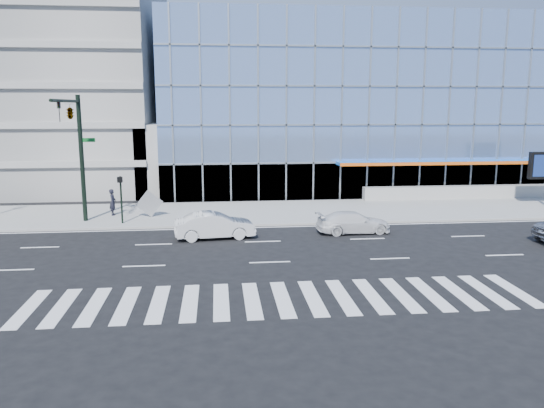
{
  "coord_description": "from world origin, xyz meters",
  "views": [
    {
      "loc": [
        -2.46,
        -28.62,
        7.46
      ],
      "look_at": [
        0.84,
        3.0,
        1.57
      ],
      "focal_mm": 35.0,
      "sensor_mm": 36.0,
      "label": 1
    }
  ],
  "objects_px": {
    "pedestrian": "(113,202)",
    "tilted_panel": "(149,204)",
    "traffic_signal": "(74,128)",
    "ped_signal_post": "(121,192)",
    "white_sedan": "(215,226)",
    "white_suv": "(353,222)"
  },
  "relations": [
    {
      "from": "pedestrian",
      "to": "tilted_panel",
      "type": "relative_size",
      "value": 1.38
    },
    {
      "from": "traffic_signal",
      "to": "ped_signal_post",
      "type": "distance_m",
      "value": 4.75
    },
    {
      "from": "white_sedan",
      "to": "pedestrian",
      "type": "bearing_deg",
      "value": 39.55
    },
    {
      "from": "traffic_signal",
      "to": "white_suv",
      "type": "bearing_deg",
      "value": -10.39
    },
    {
      "from": "ped_signal_post",
      "to": "white_sedan",
      "type": "relative_size",
      "value": 0.66
    },
    {
      "from": "tilted_panel",
      "to": "white_suv",
      "type": "bearing_deg",
      "value": -32.62
    },
    {
      "from": "white_suv",
      "to": "tilted_panel",
      "type": "bearing_deg",
      "value": 64.3
    },
    {
      "from": "white_suv",
      "to": "pedestrian",
      "type": "xyz_separation_m",
      "value": [
        -15.11,
        6.09,
        0.41
      ]
    },
    {
      "from": "white_sedan",
      "to": "white_suv",
      "type": "bearing_deg",
      "value": -93.32
    },
    {
      "from": "tilted_panel",
      "to": "white_sedan",
      "type": "bearing_deg",
      "value": -62.82
    },
    {
      "from": "traffic_signal",
      "to": "white_sedan",
      "type": "height_order",
      "value": "traffic_signal"
    },
    {
      "from": "white_sedan",
      "to": "traffic_signal",
      "type": "bearing_deg",
      "value": 60.29
    },
    {
      "from": "pedestrian",
      "to": "tilted_panel",
      "type": "height_order",
      "value": "tilted_panel"
    },
    {
      "from": "traffic_signal",
      "to": "pedestrian",
      "type": "height_order",
      "value": "traffic_signal"
    },
    {
      "from": "white_suv",
      "to": "white_sedan",
      "type": "xyz_separation_m",
      "value": [
        -8.22,
        -0.49,
        0.11
      ]
    },
    {
      "from": "ped_signal_post",
      "to": "tilted_panel",
      "type": "height_order",
      "value": "ped_signal_post"
    },
    {
      "from": "traffic_signal",
      "to": "ped_signal_post",
      "type": "height_order",
      "value": "traffic_signal"
    },
    {
      "from": "ped_signal_post",
      "to": "pedestrian",
      "type": "xyz_separation_m",
      "value": [
        -1.05,
        2.67,
        -1.1
      ]
    },
    {
      "from": "traffic_signal",
      "to": "pedestrian",
      "type": "relative_size",
      "value": 4.47
    },
    {
      "from": "traffic_signal",
      "to": "ped_signal_post",
      "type": "bearing_deg",
      "value": 8.52
    },
    {
      "from": "traffic_signal",
      "to": "white_suv",
      "type": "xyz_separation_m",
      "value": [
        16.56,
        -3.04,
        -5.53
      ]
    },
    {
      "from": "ped_signal_post",
      "to": "white_sedan",
      "type": "height_order",
      "value": "ped_signal_post"
    }
  ]
}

